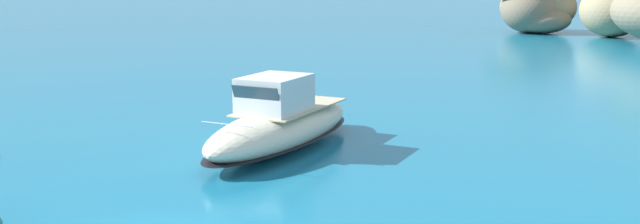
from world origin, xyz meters
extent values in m
ellipsoid|color=#9E8966|center=(8.61, 75.52, 3.16)|extent=(8.89, 9.49, 6.32)
ellipsoid|color=#84755B|center=(-0.55, 80.11, 3.14)|extent=(13.11, 12.29, 6.29)
ellipsoid|color=#756651|center=(0.42, 77.51, 1.74)|extent=(7.74, 7.68, 3.48)
ellipsoid|color=#756651|center=(-1.20, 77.82, 3.01)|extent=(7.84, 9.17, 6.03)
ellipsoid|color=beige|center=(-2.05, 11.20, 0.88)|extent=(3.47, 10.51, 1.77)
ellipsoid|color=black|center=(-2.05, 11.20, 0.49)|extent=(3.54, 10.72, 0.21)
cube|color=#C6B793|center=(-2.02, 11.98, 1.64)|extent=(2.85, 5.81, 0.06)
cube|color=silver|center=(-2.07, 10.68, 2.40)|extent=(2.28, 2.99, 1.46)
cube|color=#2D4756|center=(-2.12, 9.20, 2.54)|extent=(2.04, 0.39, 0.77)
cylinder|color=silver|center=(-2.18, 7.14, 1.82)|extent=(2.19, 0.11, 0.04)
camera|label=1|loc=(11.01, -14.03, 7.09)|focal=39.23mm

